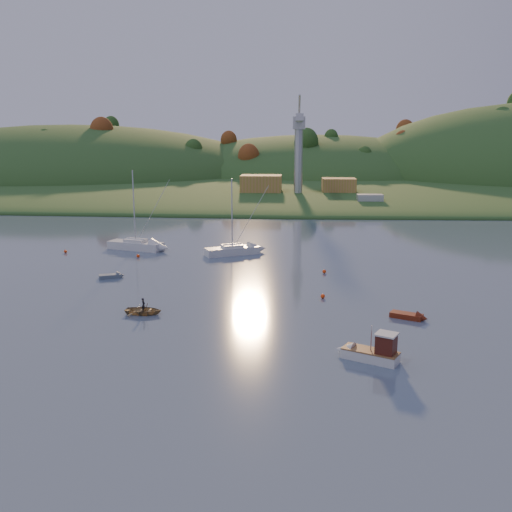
# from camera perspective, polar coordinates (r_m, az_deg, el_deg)

# --- Properties ---
(ground) EXTENTS (500.00, 500.00, 0.00)m
(ground) POSITION_cam_1_polar(r_m,az_deg,el_deg) (36.77, 1.83, -17.12)
(ground) COLOR #38485C
(ground) RESTS_ON ground
(far_shore) EXTENTS (620.00, 220.00, 1.50)m
(far_shore) POSITION_cam_1_polar(r_m,az_deg,el_deg) (262.71, 3.65, 8.10)
(far_shore) COLOR #295221
(far_shore) RESTS_ON ground
(shore_slope) EXTENTS (640.00, 150.00, 7.00)m
(shore_slope) POSITION_cam_1_polar(r_m,az_deg,el_deg) (197.91, 3.56, 6.82)
(shore_slope) COLOR #295221
(shore_slope) RESTS_ON ground
(hill_left) EXTENTS (170.00, 140.00, 44.00)m
(hill_left) POSITION_cam_1_polar(r_m,az_deg,el_deg) (249.95, -17.67, 7.36)
(hill_left) COLOR #295221
(hill_left) RESTS_ON ground
(hill_center) EXTENTS (140.00, 120.00, 36.00)m
(hill_center) POSITION_cam_1_polar(r_m,az_deg,el_deg) (242.92, 6.01, 7.74)
(hill_center) COLOR #295221
(hill_center) RESTS_ON ground
(hillside_trees) EXTENTS (280.00, 50.00, 32.00)m
(hillside_trees) POSITION_cam_1_polar(r_m,az_deg,el_deg) (217.83, 3.60, 7.29)
(hillside_trees) COLOR #1F4D1B
(hillside_trees) RESTS_ON ground
(wharf) EXTENTS (42.00, 16.00, 2.40)m
(wharf) POSITION_cam_1_polar(r_m,az_deg,el_deg) (155.05, 5.32, 5.80)
(wharf) COLOR slate
(wharf) RESTS_ON ground
(shed_west) EXTENTS (11.00, 8.00, 4.80)m
(shed_west) POSITION_cam_1_polar(r_m,az_deg,el_deg) (155.91, 0.52, 7.21)
(shed_west) COLOR #A48236
(shed_west) RESTS_ON wharf
(shed_east) EXTENTS (9.00, 7.00, 4.00)m
(shed_east) POSITION_cam_1_polar(r_m,az_deg,el_deg) (157.13, 8.27, 6.98)
(shed_east) COLOR #A48236
(shed_east) RESTS_ON wharf
(dock_crane) EXTENTS (3.20, 28.00, 20.30)m
(dock_crane) POSITION_cam_1_polar(r_m,az_deg,el_deg) (150.49, 4.31, 11.72)
(dock_crane) COLOR #B7B7BC
(dock_crane) RESTS_ON wharf
(fishing_boat) EXTENTS (5.45, 3.88, 3.37)m
(fishing_boat) POSITION_cam_1_polar(r_m,az_deg,el_deg) (47.67, 10.99, -9.30)
(fishing_boat) COLOR silver
(fishing_boat) RESTS_ON ground
(sailboat_near) EXTENTS (8.54, 5.88, 11.50)m
(sailboat_near) POSITION_cam_1_polar(r_m,az_deg,el_deg) (86.88, -2.39, 0.63)
(sailboat_near) COLOR silver
(sailboat_near) RESTS_ON ground
(sailboat_far) EXTENTS (9.43, 5.35, 12.53)m
(sailboat_far) POSITION_cam_1_polar(r_m,az_deg,el_deg) (92.68, -11.94, 1.13)
(sailboat_far) COLOR silver
(sailboat_far) RESTS_ON ground
(canoe) EXTENTS (3.90, 2.89, 0.78)m
(canoe) POSITION_cam_1_polar(r_m,az_deg,el_deg) (59.39, -11.17, -5.36)
(canoe) COLOR olive
(canoe) RESTS_ON ground
(paddler) EXTENTS (0.37, 0.54, 1.43)m
(paddler) POSITION_cam_1_polar(r_m,az_deg,el_deg) (59.29, -11.18, -5.06)
(paddler) COLOR black
(paddler) RESTS_ON ground
(red_tender) EXTENTS (3.85, 2.76, 1.25)m
(red_tender) POSITION_cam_1_polar(r_m,az_deg,el_deg) (58.81, 15.48, -5.88)
(red_tender) COLOR #621F0E
(red_tender) RESTS_ON ground
(grey_dinghy) EXTENTS (3.37, 2.29, 1.18)m
(grey_dinghy) POSITION_cam_1_polar(r_m,az_deg,el_deg) (75.06, -13.93, -1.94)
(grey_dinghy) COLOR slate
(grey_dinghy) RESTS_ON ground
(work_vessel) EXTENTS (14.61, 5.54, 3.73)m
(work_vessel) POSITION_cam_1_polar(r_m,az_deg,el_deg) (142.26, 11.29, 5.11)
(work_vessel) COLOR #535B6E
(work_vessel) RESTS_ON ground
(buoy_1) EXTENTS (0.50, 0.50, 0.50)m
(buoy_1) POSITION_cam_1_polar(r_m,az_deg,el_deg) (64.24, 6.69, -4.00)
(buoy_1) COLOR #FF400D
(buoy_1) RESTS_ON ground
(buoy_2) EXTENTS (0.50, 0.50, 0.50)m
(buoy_2) POSITION_cam_1_polar(r_m,az_deg,el_deg) (92.92, -18.52, 0.45)
(buoy_2) COLOR #FF400D
(buoy_2) RESTS_ON ground
(buoy_3) EXTENTS (0.50, 0.50, 0.50)m
(buoy_3) POSITION_cam_1_polar(r_m,az_deg,el_deg) (86.58, -11.71, 0.01)
(buoy_3) COLOR #FF400D
(buoy_3) RESTS_ON ground
(buoy_4) EXTENTS (0.50, 0.50, 0.50)m
(buoy_4) POSITION_cam_1_polar(r_m,az_deg,el_deg) (75.70, 6.84, -1.54)
(buoy_4) COLOR #FF400D
(buoy_4) RESTS_ON ground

